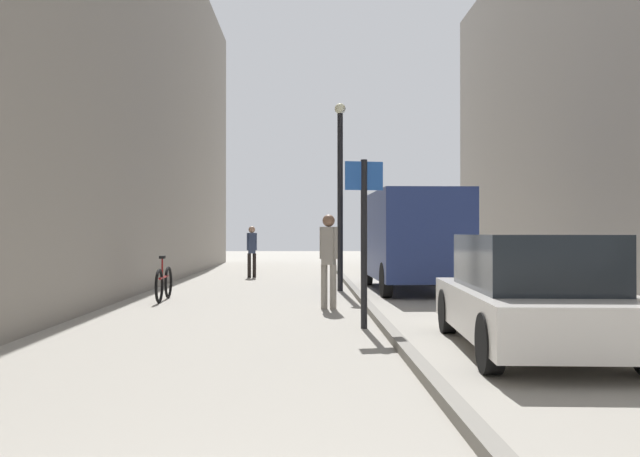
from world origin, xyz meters
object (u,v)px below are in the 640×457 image
at_px(pedestrian_main_foreground, 252,248).
at_px(lamp_post, 340,183).
at_px(delivery_van, 412,238).
at_px(bicycle_leaning, 164,283).
at_px(parked_car, 531,294).
at_px(street_sign_post, 364,228).
at_px(pedestrian_mid_block, 329,254).

relative_size(pedestrian_main_foreground, lamp_post, 0.35).
relative_size(delivery_van, bicycle_leaning, 2.98).
distance_m(parked_car, street_sign_post, 2.86).
distance_m(pedestrian_mid_block, bicycle_leaning, 3.94).
bearing_deg(parked_car, delivery_van, 94.16).
relative_size(parked_car, lamp_post, 0.90).
xyz_separation_m(delivery_van, lamp_post, (-1.83, -0.03, 1.39)).
xyz_separation_m(street_sign_post, lamp_post, (-0.02, 6.62, 1.18)).
bearing_deg(lamp_post, street_sign_post, -89.84).
xyz_separation_m(pedestrian_main_foreground, parked_car, (4.59, -13.70, -0.26)).
relative_size(delivery_van, parked_car, 1.23).
distance_m(parked_car, lamp_post, 9.01).
bearing_deg(parked_car, bicycle_leaning, 136.87).
bearing_deg(pedestrian_mid_block, parked_car, 138.33).
distance_m(pedestrian_main_foreground, street_sign_post, 12.07).
height_order(delivery_van, parked_car, delivery_van).
xyz_separation_m(pedestrian_mid_block, bicycle_leaning, (-3.52, 1.65, -0.67)).
xyz_separation_m(pedestrian_mid_block, lamp_post, (0.43, 3.99, 1.67)).
bearing_deg(street_sign_post, delivery_van, -115.78).
bearing_deg(pedestrian_main_foreground, parked_car, 96.58).
relative_size(parked_car, bicycle_leaning, 2.43).
bearing_deg(bicycle_leaning, delivery_van, 20.97).
bearing_deg(lamp_post, parked_car, -77.21).
xyz_separation_m(delivery_van, street_sign_post, (-1.81, -6.65, 0.22)).
xyz_separation_m(pedestrian_main_foreground, lamp_post, (2.64, -5.14, 1.75)).
bearing_deg(bicycle_leaning, street_sign_post, -48.47).
xyz_separation_m(pedestrian_mid_block, delivery_van, (2.26, 4.02, 0.27)).
bearing_deg(parked_car, pedestrian_mid_block, 120.88).
bearing_deg(bicycle_leaning, pedestrian_main_foreground, 78.76).
bearing_deg(bicycle_leaning, pedestrian_mid_block, -26.46).
relative_size(pedestrian_mid_block, delivery_van, 0.35).
relative_size(street_sign_post, bicycle_leaning, 1.47).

